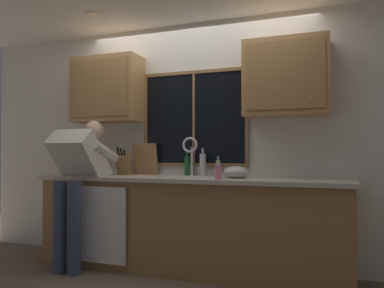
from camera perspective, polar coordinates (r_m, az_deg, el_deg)
back_wall at (r=4.00m, az=1.01°, el=0.31°), size 5.42×0.12×2.55m
ceiling_downlight_left at (r=4.06m, az=-15.15°, el=18.62°), size 0.14×0.14×0.01m
window_glass at (r=3.96m, az=0.34°, el=3.95°), size 1.10×0.02×0.95m
window_frame_top at (r=4.03m, az=0.29°, el=10.95°), size 1.17×0.02×0.04m
window_frame_bottom at (r=3.94m, az=0.29°, el=-3.20°), size 1.17×0.02×0.04m
window_frame_left at (r=4.17m, az=-7.09°, el=3.69°), size 0.03×0.02×0.95m
window_frame_right at (r=3.80m, az=8.40°, el=4.18°), size 0.03×0.02×0.95m
window_mullion_center at (r=3.95m, az=0.28°, el=3.96°), size 0.02×0.02×0.95m
lower_cabinet_run at (r=3.74m, az=-0.75°, el=-12.44°), size 3.02×0.58×0.88m
countertop at (r=3.66m, az=-0.86°, el=-5.41°), size 3.08×0.62×0.04m
dishwasher_front at (r=3.82m, az=-14.14°, el=-11.89°), size 0.60×0.02×0.74m
upper_cabinet_left at (r=4.29m, az=-12.87°, el=8.09°), size 0.78×0.36×0.72m
upper_cabinet_right at (r=3.64m, az=14.23°, el=9.78°), size 0.78×0.36×0.72m
sink at (r=3.69m, az=-1.18°, el=-6.60°), size 0.80×0.46×0.21m
faucet at (r=3.84m, az=-0.11°, el=-1.14°), size 0.18×0.09×0.40m
person_standing at (r=3.92m, az=-17.02°, el=-4.46°), size 0.53×0.71×1.51m
knife_block at (r=4.10m, az=-10.44°, el=-3.16°), size 0.12×0.18×0.32m
cutting_board at (r=4.09m, az=-7.22°, el=-2.31°), size 0.29×0.09×0.34m
mixing_bowl at (r=3.53m, az=6.75°, el=-4.35°), size 0.24×0.24×0.12m
soap_dispenser at (r=3.37m, az=4.01°, el=-4.29°), size 0.06×0.07×0.17m
bottle_green_glass at (r=3.79m, az=4.05°, el=-3.65°), size 0.05×0.05×0.21m
bottle_tall_clear at (r=3.79m, az=1.65°, el=-3.12°), size 0.06×0.06×0.30m
bottle_amber_small at (r=3.90m, az=-0.77°, el=-3.28°), size 0.05×0.05×0.26m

